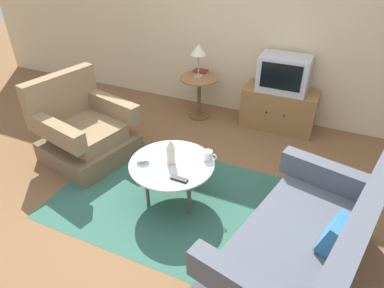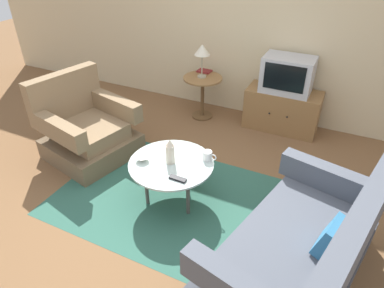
% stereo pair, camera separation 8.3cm
% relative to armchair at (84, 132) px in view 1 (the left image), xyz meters
% --- Properties ---
extents(ground_plane, '(16.00, 16.00, 0.00)m').
position_rel_armchair_xyz_m(ground_plane, '(1.30, -0.32, -0.32)').
color(ground_plane, brown).
extents(back_wall, '(9.00, 0.12, 2.70)m').
position_rel_armchair_xyz_m(back_wall, '(1.30, 1.92, 1.03)').
color(back_wall, '#CCB78E').
rests_on(back_wall, ground).
extents(area_rug, '(2.31, 1.61, 0.00)m').
position_rel_armchair_xyz_m(area_rug, '(1.31, -0.30, -0.31)').
color(area_rug, '#2D5B4C').
rests_on(area_rug, ground).
extents(armchair, '(1.06, 1.07, 0.95)m').
position_rel_armchair_xyz_m(armchair, '(0.00, 0.00, 0.00)').
color(armchair, brown).
rests_on(armchair, ground).
extents(couch, '(1.21, 1.69, 0.94)m').
position_rel_armchair_xyz_m(couch, '(2.60, -0.69, -0.01)').
color(couch, '#3E424B').
rests_on(couch, ground).
extents(coffee_table, '(0.81, 0.81, 0.46)m').
position_rel_armchair_xyz_m(coffee_table, '(1.31, -0.30, 0.11)').
color(coffee_table, '#B2C6C1').
rests_on(coffee_table, ground).
extents(side_table, '(0.53, 0.53, 0.60)m').
position_rel_armchair_xyz_m(side_table, '(0.84, 1.45, 0.12)').
color(side_table, olive).
rests_on(side_table, ground).
extents(tv_stand, '(0.95, 0.45, 0.54)m').
position_rel_armchair_xyz_m(tv_stand, '(1.92, 1.61, -0.04)').
color(tv_stand, olive).
rests_on(tv_stand, ground).
extents(television, '(0.62, 0.41, 0.45)m').
position_rel_armchair_xyz_m(television, '(1.92, 1.61, 0.45)').
color(television, '#B7B7BC').
rests_on(television, tv_stand).
extents(table_lamp, '(0.21, 0.21, 0.45)m').
position_rel_armchair_xyz_m(table_lamp, '(0.82, 1.45, 0.64)').
color(table_lamp, '#9E937A').
rests_on(table_lamp, side_table).
extents(vase, '(0.08, 0.08, 0.25)m').
position_rel_armchair_xyz_m(vase, '(1.30, -0.30, 0.27)').
color(vase, beige).
rests_on(vase, coffee_table).
extents(mug, '(0.14, 0.09, 0.09)m').
position_rel_armchair_xyz_m(mug, '(1.60, -0.11, 0.19)').
color(mug, white).
rests_on(mug, coffee_table).
extents(bowl, '(0.13, 0.13, 0.05)m').
position_rel_armchair_xyz_m(bowl, '(1.04, -0.39, 0.17)').
color(bowl, silver).
rests_on(bowl, coffee_table).
extents(tv_remote_dark, '(0.16, 0.05, 0.02)m').
position_rel_armchair_xyz_m(tv_remote_dark, '(1.48, -0.50, 0.15)').
color(tv_remote_dark, black).
rests_on(tv_remote_dark, coffee_table).
extents(book, '(0.20, 0.15, 0.02)m').
position_rel_armchair_xyz_m(book, '(0.77, 1.65, 0.29)').
color(book, maroon).
rests_on(book, side_table).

